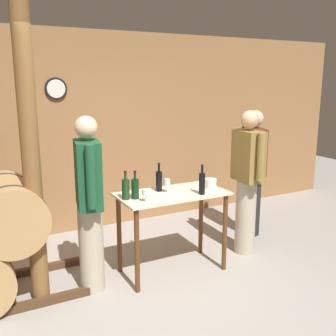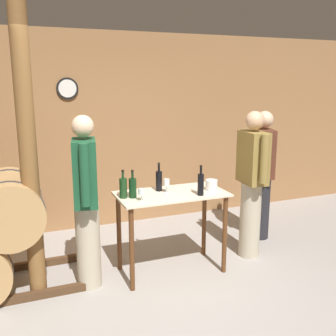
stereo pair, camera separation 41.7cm
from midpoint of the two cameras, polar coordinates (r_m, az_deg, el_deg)
name	(u,v)px [view 2 (the right image)]	position (r m, az deg, el deg)	size (l,w,h in m)	color
ground_plane	(182,312)	(3.78, 5.47, -20.19)	(14.00, 14.00, 0.00)	#9E9993
back_wall	(112,131)	(5.53, -6.03, 5.31)	(8.40, 0.08, 2.70)	#996B42
tasting_table	(171,209)	(4.20, 3.37, -6.04)	(1.16, 0.60, 0.89)	beige
wooden_post	(29,159)	(3.71, -16.61, 1.26)	(0.16, 0.16, 2.70)	brown
wine_bottle_far_left	(123,187)	(3.95, -3.53, -2.87)	(0.08, 0.08, 0.29)	#193819
wine_bottle_left	(133,187)	(3.95, -2.15, -2.85)	(0.08, 0.08, 0.29)	black
wine_bottle_center	(159,180)	(4.19, 1.52, -1.81)	(0.07, 0.07, 0.31)	black
wine_bottle_right	(201,184)	(4.06, 7.71, -2.30)	(0.07, 0.07, 0.32)	black
wine_glass_near_left	(141,192)	(3.85, -0.78, -3.56)	(0.06, 0.06, 0.12)	silver
wine_glass_near_center	(167,183)	(4.14, 2.67, -2.20)	(0.06, 0.06, 0.15)	silver
ice_bucket	(211,185)	(4.29, 9.11, -2.48)	(0.13, 0.13, 0.11)	white
person_host	(262,172)	(5.25, 15.73, -0.66)	(0.34, 0.56, 1.68)	#232328
person_visitor_with_scarf	(252,182)	(4.65, 14.61, -1.95)	(0.25, 0.59, 1.72)	#B7AD93
person_visitor_bearded	(86,199)	(3.86, -8.80, -4.51)	(0.29, 0.58, 1.73)	#B7AD93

